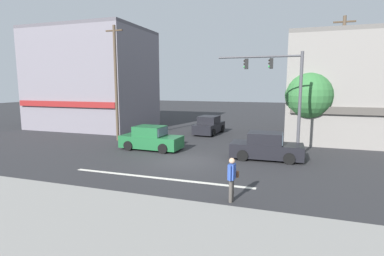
{
  "coord_description": "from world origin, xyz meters",
  "views": [
    {
      "loc": [
        5.8,
        -15.79,
        4.33
      ],
      "look_at": [
        -0.2,
        2.0,
        1.6
      ],
      "focal_mm": 28.0,
      "sensor_mm": 36.0,
      "label": 1
    }
  ],
  "objects_px": {
    "street_tree": "(309,96)",
    "utility_pole_near_left": "(116,82)",
    "utility_pole_far_right": "(340,80)",
    "sedan_crossing_center": "(266,147)",
    "sedan_crossing_leftbound": "(151,139)",
    "pedestrian_foreground_with_bag": "(232,177)",
    "sedan_approaching_near": "(209,126)",
    "traffic_light_mast": "(283,87)"
  },
  "relations": [
    {
      "from": "street_tree",
      "to": "sedan_approaching_near",
      "type": "bearing_deg",
      "value": 160.51
    },
    {
      "from": "sedan_crossing_center",
      "to": "sedan_approaching_near",
      "type": "relative_size",
      "value": 0.98
    },
    {
      "from": "street_tree",
      "to": "utility_pole_near_left",
      "type": "distance_m",
      "value": 14.19
    },
    {
      "from": "utility_pole_far_right",
      "to": "street_tree",
      "type": "bearing_deg",
      "value": -162.84
    },
    {
      "from": "traffic_light_mast",
      "to": "utility_pole_far_right",
      "type": "bearing_deg",
      "value": 53.05
    },
    {
      "from": "sedan_crossing_center",
      "to": "sedan_approaching_near",
      "type": "distance_m",
      "value": 9.67
    },
    {
      "from": "utility_pole_near_left",
      "to": "sedan_approaching_near",
      "type": "xyz_separation_m",
      "value": [
        5.89,
        5.47,
        -3.8
      ]
    },
    {
      "from": "sedan_crossing_center",
      "to": "sedan_approaching_near",
      "type": "bearing_deg",
      "value": 125.49
    },
    {
      "from": "utility_pole_near_left",
      "to": "sedan_approaching_near",
      "type": "height_order",
      "value": "utility_pole_near_left"
    },
    {
      "from": "traffic_light_mast",
      "to": "sedan_crossing_center",
      "type": "xyz_separation_m",
      "value": [
        -0.77,
        -0.8,
        -3.46
      ]
    },
    {
      "from": "pedestrian_foreground_with_bag",
      "to": "street_tree",
      "type": "bearing_deg",
      "value": 75.7
    },
    {
      "from": "pedestrian_foreground_with_bag",
      "to": "utility_pole_near_left",
      "type": "bearing_deg",
      "value": 139.13
    },
    {
      "from": "sedan_approaching_near",
      "to": "utility_pole_far_right",
      "type": "bearing_deg",
      "value": -12.45
    },
    {
      "from": "traffic_light_mast",
      "to": "sedan_approaching_near",
      "type": "height_order",
      "value": "traffic_light_mast"
    },
    {
      "from": "sedan_crossing_center",
      "to": "sedan_crossing_leftbound",
      "type": "height_order",
      "value": "same"
    },
    {
      "from": "pedestrian_foreground_with_bag",
      "to": "sedan_crossing_leftbound",
      "type": "bearing_deg",
      "value": 133.65
    },
    {
      "from": "utility_pole_far_right",
      "to": "sedan_crossing_leftbound",
      "type": "bearing_deg",
      "value": -155.75
    },
    {
      "from": "sedan_approaching_near",
      "to": "sedan_crossing_leftbound",
      "type": "relative_size",
      "value": 1.01
    },
    {
      "from": "utility_pole_near_left",
      "to": "sedan_approaching_near",
      "type": "distance_m",
      "value": 8.89
    },
    {
      "from": "utility_pole_near_left",
      "to": "traffic_light_mast",
      "type": "relative_size",
      "value": 1.4
    },
    {
      "from": "street_tree",
      "to": "sedan_crossing_center",
      "type": "relative_size",
      "value": 1.26
    },
    {
      "from": "traffic_light_mast",
      "to": "pedestrian_foreground_with_bag",
      "type": "height_order",
      "value": "traffic_light_mast"
    },
    {
      "from": "utility_pole_far_right",
      "to": "traffic_light_mast",
      "type": "distance_m",
      "value": 6.1
    },
    {
      "from": "traffic_light_mast",
      "to": "sedan_crossing_center",
      "type": "relative_size",
      "value": 1.5
    },
    {
      "from": "street_tree",
      "to": "utility_pole_near_left",
      "type": "relative_size",
      "value": 0.6
    },
    {
      "from": "utility_pole_far_right",
      "to": "sedan_approaching_near",
      "type": "distance_m",
      "value": 11.0
    },
    {
      "from": "street_tree",
      "to": "sedan_crossing_leftbound",
      "type": "relative_size",
      "value": 1.25
    },
    {
      "from": "street_tree",
      "to": "sedan_approaching_near",
      "type": "distance_m",
      "value": 8.97
    },
    {
      "from": "street_tree",
      "to": "pedestrian_foreground_with_bag",
      "type": "height_order",
      "value": "street_tree"
    },
    {
      "from": "utility_pole_near_left",
      "to": "sedan_crossing_leftbound",
      "type": "bearing_deg",
      "value": -28.56
    },
    {
      "from": "traffic_light_mast",
      "to": "street_tree",
      "type": "bearing_deg",
      "value": 68.84
    },
    {
      "from": "utility_pole_near_left",
      "to": "sedan_approaching_near",
      "type": "relative_size",
      "value": 2.07
    },
    {
      "from": "utility_pole_far_right",
      "to": "sedan_approaching_near",
      "type": "relative_size",
      "value": 2.12
    },
    {
      "from": "sedan_approaching_near",
      "to": "sedan_crossing_leftbound",
      "type": "xyz_separation_m",
      "value": [
        -1.95,
        -7.61,
        0.0
      ]
    },
    {
      "from": "sedan_crossing_leftbound",
      "to": "utility_pole_far_right",
      "type": "bearing_deg",
      "value": 24.25
    },
    {
      "from": "street_tree",
      "to": "pedestrian_foreground_with_bag",
      "type": "relative_size",
      "value": 3.12
    },
    {
      "from": "street_tree",
      "to": "sedan_crossing_center",
      "type": "height_order",
      "value": "street_tree"
    },
    {
      "from": "utility_pole_far_right",
      "to": "sedan_crossing_center",
      "type": "distance_m",
      "value": 8.18
    },
    {
      "from": "street_tree",
      "to": "utility_pole_far_right",
      "type": "xyz_separation_m",
      "value": [
        2.02,
        0.62,
        1.06
      ]
    },
    {
      "from": "utility_pole_near_left",
      "to": "utility_pole_far_right",
      "type": "height_order",
      "value": "utility_pole_far_right"
    },
    {
      "from": "utility_pole_far_right",
      "to": "traffic_light_mast",
      "type": "height_order",
      "value": "utility_pole_far_right"
    },
    {
      "from": "sedan_crossing_center",
      "to": "pedestrian_foreground_with_bag",
      "type": "xyz_separation_m",
      "value": [
        -0.66,
        -6.98,
        0.24
      ]
    }
  ]
}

